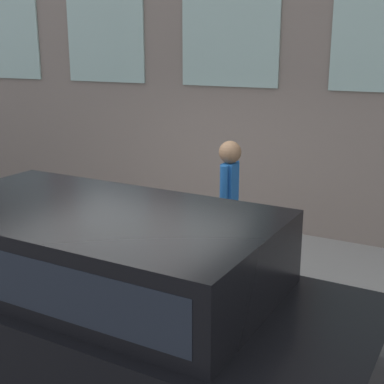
% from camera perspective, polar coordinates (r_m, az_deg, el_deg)
% --- Properties ---
extents(ground_plane, '(80.00, 80.00, 0.00)m').
position_cam_1_polar(ground_plane, '(6.56, -7.60, -11.15)').
color(ground_plane, '#514F4C').
extents(sidewalk, '(2.90, 60.00, 0.13)m').
position_cam_1_polar(sidewalk, '(7.63, -1.07, -6.58)').
color(sidewalk, gray).
rests_on(sidewalk, ground_plane).
extents(fire_hydrant, '(0.29, 0.41, 0.84)m').
position_cam_1_polar(fire_hydrant, '(6.62, -3.95, -5.52)').
color(fire_hydrant, red).
rests_on(fire_hydrant, sidewalk).
extents(person, '(0.41, 0.27, 1.69)m').
position_cam_1_polar(person, '(6.51, 4.00, -0.41)').
color(person, '#232328').
rests_on(person, sidewalk).
extents(parked_truck_black_near, '(1.86, 4.88, 1.62)m').
position_cam_1_polar(parked_truck_black_near, '(4.72, -10.79, -9.46)').
color(parked_truck_black_near, black).
rests_on(parked_truck_black_near, ground_plane).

